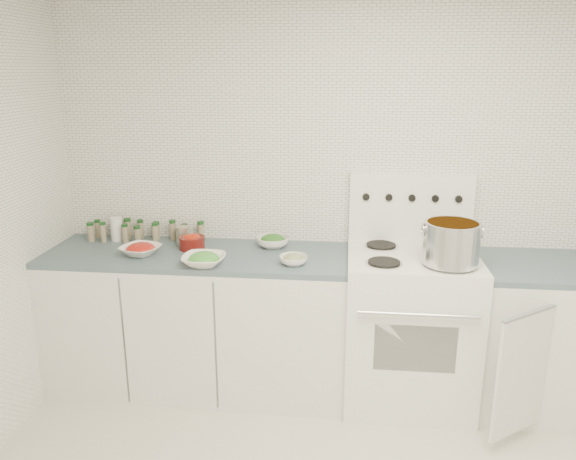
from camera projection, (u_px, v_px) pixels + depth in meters
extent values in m
cube|color=white|center=(334.00, 189.00, 3.56)|extent=(3.50, 0.02, 2.50)
cube|color=white|center=(200.00, 322.00, 3.56)|extent=(1.85, 0.62, 0.86)
cube|color=#405660|center=(197.00, 255.00, 3.44)|extent=(1.85, 0.62, 0.03)
cube|color=white|center=(409.00, 329.00, 3.41)|extent=(0.76, 0.65, 0.92)
cube|color=black|center=(415.00, 348.00, 3.09)|extent=(0.45, 0.01, 0.28)
cylinder|color=silver|center=(418.00, 315.00, 2.99)|extent=(0.65, 0.02, 0.02)
cube|color=white|center=(414.00, 257.00, 3.28)|extent=(0.76, 0.65, 0.01)
cube|color=white|center=(411.00, 208.00, 3.50)|extent=(0.76, 0.06, 0.43)
cylinder|color=silver|center=(384.00, 263.00, 3.14)|extent=(0.21, 0.21, 0.01)
cylinder|color=black|center=(384.00, 262.00, 3.14)|extent=(0.18, 0.18, 0.01)
cylinder|color=silver|center=(450.00, 265.00, 3.10)|extent=(0.21, 0.21, 0.01)
cylinder|color=black|center=(450.00, 264.00, 3.10)|extent=(0.18, 0.18, 0.01)
cylinder|color=silver|center=(381.00, 246.00, 3.45)|extent=(0.21, 0.21, 0.01)
cylinder|color=black|center=(381.00, 245.00, 3.44)|extent=(0.18, 0.18, 0.01)
cylinder|color=silver|center=(441.00, 248.00, 3.41)|extent=(0.21, 0.21, 0.01)
cylinder|color=black|center=(441.00, 247.00, 3.41)|extent=(0.18, 0.18, 0.01)
cylinder|color=black|center=(366.00, 197.00, 3.47)|extent=(0.04, 0.02, 0.04)
cylinder|color=black|center=(389.00, 197.00, 3.46)|extent=(0.04, 0.02, 0.04)
cylinder|color=black|center=(412.00, 198.00, 3.44)|extent=(0.04, 0.02, 0.04)
cylinder|color=black|center=(435.00, 198.00, 3.43)|extent=(0.04, 0.02, 0.04)
cylinder|color=black|center=(459.00, 199.00, 3.42)|extent=(0.04, 0.02, 0.04)
cube|color=white|center=(549.00, 339.00, 3.34)|extent=(0.89, 0.62, 0.86)
cube|color=#405660|center=(559.00, 268.00, 3.22)|extent=(0.89, 0.62, 0.03)
cube|color=white|center=(522.00, 374.00, 2.96)|extent=(0.33, 0.26, 0.70)
cylinder|color=silver|center=(451.00, 243.00, 3.08)|extent=(0.31, 0.31, 0.23)
cylinder|color=orange|center=(453.00, 225.00, 3.05)|extent=(0.27, 0.27, 0.03)
torus|color=silver|center=(423.00, 230.00, 3.07)|extent=(0.01, 0.07, 0.07)
torus|color=silver|center=(482.00, 231.00, 3.04)|extent=(0.01, 0.07, 0.07)
imported|color=white|center=(141.00, 250.00, 3.39)|extent=(0.29, 0.29, 0.06)
ellipsoid|color=red|center=(141.00, 248.00, 3.38)|extent=(0.16, 0.16, 0.07)
imported|color=white|center=(204.00, 260.00, 3.20)|extent=(0.25, 0.25, 0.06)
ellipsoid|color=#2D892D|center=(204.00, 258.00, 3.20)|extent=(0.18, 0.18, 0.08)
imported|color=white|center=(273.00, 242.00, 3.54)|extent=(0.28, 0.28, 0.07)
ellipsoid|color=#225117|center=(273.00, 239.00, 3.53)|extent=(0.15, 0.15, 0.07)
imported|color=white|center=(293.00, 260.00, 3.22)|extent=(0.20, 0.20, 0.05)
ellipsoid|color=#31481C|center=(293.00, 258.00, 3.22)|extent=(0.12, 0.12, 0.05)
cylinder|color=#56110E|center=(192.00, 243.00, 3.49)|extent=(0.16, 0.16, 0.08)
ellipsoid|color=red|center=(192.00, 238.00, 3.48)|extent=(0.12, 0.12, 0.06)
cylinder|color=white|center=(117.00, 229.00, 3.66)|extent=(0.09, 0.09, 0.15)
cylinder|color=#A8A38E|center=(183.00, 235.00, 3.59)|extent=(0.11, 0.11, 0.11)
cylinder|color=gray|center=(98.00, 230.00, 3.73)|extent=(0.04, 0.04, 0.10)
cylinder|color=#123F17|center=(97.00, 221.00, 3.71)|extent=(0.04, 0.04, 0.02)
cylinder|color=gray|center=(116.00, 231.00, 3.73)|extent=(0.04, 0.04, 0.10)
cylinder|color=#123F17|center=(115.00, 222.00, 3.71)|extent=(0.04, 0.04, 0.02)
cylinder|color=gray|center=(128.00, 230.00, 3.71)|extent=(0.04, 0.04, 0.12)
cylinder|color=#123F17|center=(127.00, 220.00, 3.69)|extent=(0.05, 0.05, 0.02)
cylinder|color=gray|center=(141.00, 230.00, 3.71)|extent=(0.04, 0.04, 0.11)
cylinder|color=#123F17|center=(140.00, 221.00, 3.69)|extent=(0.04, 0.04, 0.02)
cylinder|color=gray|center=(157.00, 232.00, 3.70)|extent=(0.04, 0.04, 0.10)
cylinder|color=#123F17|center=(156.00, 223.00, 3.68)|extent=(0.04, 0.04, 0.02)
cylinder|color=gray|center=(173.00, 231.00, 3.67)|extent=(0.04, 0.04, 0.12)
cylinder|color=#123F17|center=(172.00, 222.00, 3.65)|extent=(0.04, 0.04, 0.02)
cylinder|color=gray|center=(185.00, 233.00, 3.66)|extent=(0.04, 0.04, 0.10)
cylinder|color=#123F17|center=(184.00, 225.00, 3.65)|extent=(0.04, 0.04, 0.02)
cylinder|color=gray|center=(201.00, 232.00, 3.66)|extent=(0.04, 0.04, 0.11)
cylinder|color=#123F17|center=(201.00, 223.00, 3.64)|extent=(0.04, 0.04, 0.02)
cylinder|color=gray|center=(91.00, 233.00, 3.64)|extent=(0.04, 0.04, 0.11)
cylinder|color=#123F17|center=(90.00, 224.00, 3.63)|extent=(0.05, 0.05, 0.02)
cylinder|color=gray|center=(103.00, 233.00, 3.63)|extent=(0.04, 0.04, 0.12)
cylinder|color=#123F17|center=(102.00, 223.00, 3.61)|extent=(0.04, 0.04, 0.02)
cylinder|color=gray|center=(125.00, 235.00, 3.61)|extent=(0.04, 0.04, 0.11)
cylinder|color=#123F17|center=(124.00, 225.00, 3.60)|extent=(0.04, 0.04, 0.02)
cylinder|color=gray|center=(138.00, 236.00, 3.62)|extent=(0.04, 0.04, 0.09)
cylinder|color=#123F17|center=(137.00, 227.00, 3.60)|extent=(0.04, 0.04, 0.02)
cylinder|color=gray|center=(155.00, 234.00, 3.60)|extent=(0.04, 0.04, 0.12)
cylinder|color=#123F17|center=(155.00, 224.00, 3.58)|extent=(0.04, 0.04, 0.02)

